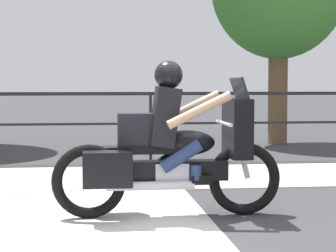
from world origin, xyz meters
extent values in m
plane|color=#38383A|center=(0.00, 0.00, 0.00)|extent=(120.00, 120.00, 0.00)
cube|color=#A8A59E|center=(0.00, 3.40, 0.01)|extent=(44.00, 2.40, 0.01)
cube|color=silver|center=(-1.35, -0.20, 0.00)|extent=(3.01, 6.00, 0.01)
cube|color=black|center=(0.00, 5.20, 1.18)|extent=(36.00, 0.04, 0.06)
cube|color=black|center=(0.00, 5.20, 0.67)|extent=(36.00, 0.03, 0.04)
cylinder|color=black|center=(0.00, 5.20, 0.60)|extent=(0.05, 0.05, 1.21)
torus|color=black|center=(0.55, 0.58, 0.38)|extent=(0.75, 0.11, 0.75)
torus|color=black|center=(-1.05, 0.58, 0.38)|extent=(0.75, 0.11, 0.75)
cube|color=black|center=(-0.25, 0.58, 0.48)|extent=(1.22, 0.22, 0.20)
cube|color=silver|center=(-0.22, 0.58, 0.43)|extent=(0.34, 0.26, 0.26)
ellipsoid|color=black|center=(-0.06, 0.58, 0.76)|extent=(0.59, 0.30, 0.26)
cube|color=black|center=(-0.41, 0.58, 0.70)|extent=(0.70, 0.28, 0.08)
cube|color=black|center=(0.47, 0.58, 0.91)|extent=(0.20, 0.62, 0.61)
cube|color=#1E232B|center=(0.49, 0.58, 1.31)|extent=(0.10, 0.53, 0.24)
cylinder|color=silver|center=(0.33, 0.58, 0.96)|extent=(0.04, 0.70, 0.04)
cylinder|color=silver|center=(-0.44, 0.42, 0.35)|extent=(0.88, 0.09, 0.09)
cube|color=black|center=(-0.87, 0.34, 0.53)|extent=(0.48, 0.28, 0.34)
cube|color=black|center=(-0.87, 0.82, 0.53)|extent=(0.48, 0.28, 0.34)
cylinder|color=silver|center=(0.52, 0.58, 0.64)|extent=(0.18, 0.06, 0.53)
cube|color=black|center=(-0.28, 0.58, 1.03)|extent=(0.32, 0.36, 0.63)
sphere|color=tan|center=(-0.24, 0.58, 1.43)|extent=(0.23, 0.23, 0.23)
sphere|color=black|center=(-0.24, 0.58, 1.45)|extent=(0.29, 0.29, 0.29)
cylinder|color=navy|center=(-0.13, 0.43, 0.64)|extent=(0.44, 0.13, 0.34)
cylinder|color=navy|center=(0.02, 0.43, 0.47)|extent=(0.11, 0.11, 0.15)
cube|color=black|center=(0.07, 0.43, 0.40)|extent=(0.20, 0.10, 0.09)
cylinder|color=navy|center=(-0.13, 0.73, 0.64)|extent=(0.44, 0.13, 0.34)
cylinder|color=navy|center=(0.02, 0.73, 0.47)|extent=(0.11, 0.11, 0.15)
cube|color=black|center=(0.07, 0.73, 0.40)|extent=(0.20, 0.10, 0.09)
cylinder|color=tan|center=(0.02, 0.28, 1.10)|extent=(0.65, 0.09, 0.38)
cylinder|color=tan|center=(0.02, 0.88, 1.10)|extent=(0.65, 0.09, 0.38)
cube|color=black|center=(-0.58, 0.58, 0.89)|extent=(0.35, 0.24, 0.34)
cylinder|color=brown|center=(3.12, 8.17, 1.15)|extent=(0.43, 0.43, 2.31)
camera|label=1|loc=(-1.04, -6.01, 1.38)|focal=70.00mm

